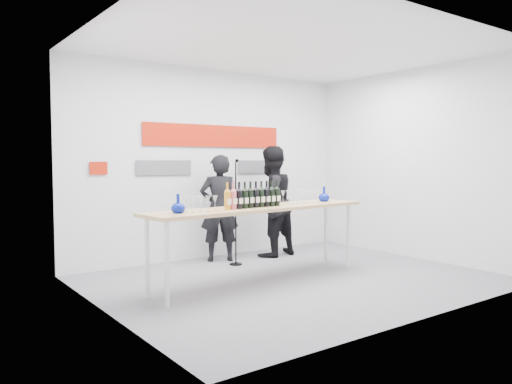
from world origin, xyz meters
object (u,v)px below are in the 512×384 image
at_px(tasting_table, 261,212).
at_px(presenter_left, 219,208).
at_px(presenter_right, 271,201).
at_px(mic_stand, 236,233).

xyz_separation_m(tasting_table, presenter_left, (0.26, 1.43, -0.07)).
height_order(presenter_right, mic_stand, presenter_right).
xyz_separation_m(tasting_table, mic_stand, (0.31, 1.03, -0.41)).
bearing_deg(mic_stand, tasting_table, -101.97).
bearing_deg(presenter_left, tasting_table, 103.53).
xyz_separation_m(tasting_table, presenter_right, (1.15, 1.27, -0.00)).
relative_size(presenter_left, presenter_right, 0.92).
bearing_deg(presenter_right, tasting_table, 40.68).
height_order(presenter_left, presenter_right, presenter_right).
bearing_deg(presenter_right, mic_stand, 8.94).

